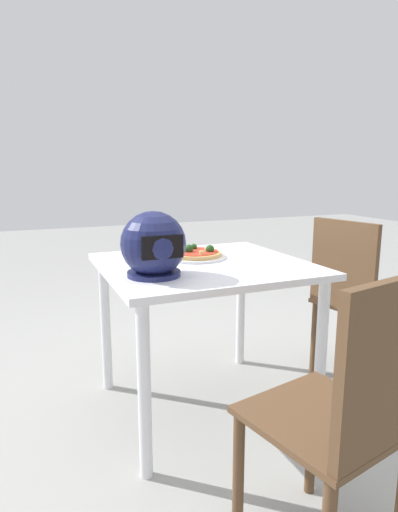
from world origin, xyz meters
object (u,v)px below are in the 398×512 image
object	(u,v)px
dining_table	(204,283)
motorcycle_helmet	(153,245)
pizza	(195,253)
chair_far	(350,412)
chair_side	(352,294)

from	to	relation	value
dining_table	motorcycle_helmet	xyz separation A→B (m)	(0.29, 0.16, 0.22)
pizza	chair_far	xyz separation A→B (m)	(-0.01, 1.08, -0.25)
dining_table	pizza	xyz separation A→B (m)	(-0.00, -0.12, 0.12)
dining_table	motorcycle_helmet	size ratio (longest dim) A/B	3.48
pizza	chair_side	size ratio (longest dim) A/B	0.29
dining_table	chair_far	size ratio (longest dim) A/B	1.02
dining_table	pizza	world-z (taller)	pizza
motorcycle_helmet	chair_far	bearing A→B (deg)	110.37
pizza	dining_table	bearing A→B (deg)	89.45
dining_table	pizza	bearing A→B (deg)	-90.55
motorcycle_helmet	chair_far	distance (m)	0.93
dining_table	chair_side	size ratio (longest dim) A/B	1.02
dining_table	motorcycle_helmet	distance (m)	0.40
dining_table	chair_side	xyz separation A→B (m)	(-0.82, 0.08, -0.12)
chair_far	chair_side	world-z (taller)	same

